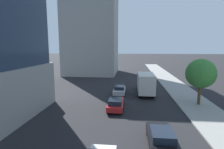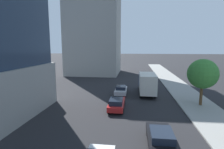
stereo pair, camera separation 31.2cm
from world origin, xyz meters
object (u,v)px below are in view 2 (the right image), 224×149
at_px(street_tree, 203,74).
at_px(box_truck, 147,82).
at_px(car_black, 161,137).
at_px(car_silver, 121,90).
at_px(car_red, 117,104).
at_px(construction_building, 94,11).

distance_m(street_tree, box_truck, 8.73).
bearing_deg(box_truck, car_black, -90.00).
distance_m(car_silver, car_red, 7.25).
distance_m(construction_building, street_tree, 36.04).
bearing_deg(car_silver, construction_building, 112.21).
bearing_deg(car_black, construction_building, 109.56).
xyz_separation_m(car_black, car_silver, (-4.15, 15.03, -0.04)).
bearing_deg(car_silver, car_red, -90.00).
xyz_separation_m(street_tree, car_silver, (-10.65, 4.54, -3.50)).
relative_size(car_black, car_silver, 1.02).
relative_size(construction_building, box_truck, 5.11).
relative_size(street_tree, car_black, 1.36).
xyz_separation_m(street_tree, box_truck, (-6.50, 5.35, -2.32)).
xyz_separation_m(car_silver, box_truck, (4.15, 0.81, 1.18)).
distance_m(car_black, car_red, 8.82).
height_order(car_black, car_silver, car_black).
bearing_deg(car_black, car_silver, 105.44).
relative_size(construction_building, car_black, 9.38).
height_order(street_tree, car_silver, street_tree).
height_order(construction_building, car_silver, construction_building).
height_order(street_tree, car_red, street_tree).
distance_m(construction_building, car_silver, 29.47).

